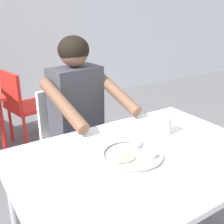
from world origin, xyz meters
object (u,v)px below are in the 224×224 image
at_px(chair_red_right, 23,103).
at_px(thali_tray, 133,154).
at_px(drinking_cup, 165,125).
at_px(diner_foreground, 84,114).
at_px(table_foreground, 141,168).
at_px(chair_foreground, 70,136).

bearing_deg(chair_red_right, thali_tray, -90.07).
xyz_separation_m(drinking_cup, chair_red_right, (-0.30, 1.83, -0.34)).
distance_m(diner_foreground, chair_red_right, 1.33).
xyz_separation_m(table_foreground, chair_red_right, (-0.04, 1.95, -0.21)).
bearing_deg(chair_red_right, drinking_cup, -80.57).
distance_m(drinking_cup, chair_foreground, 0.84).
distance_m(table_foreground, chair_red_right, 1.96).
bearing_deg(table_foreground, thali_tray, 157.02).
bearing_deg(drinking_cup, thali_tray, -161.21).
xyz_separation_m(chair_foreground, chair_red_right, (-0.04, 1.08, -0.04)).
bearing_deg(table_foreground, chair_foreground, 89.95).
bearing_deg(drinking_cup, chair_red_right, 99.43).
xyz_separation_m(drinking_cup, diner_foreground, (-0.24, 0.53, -0.06)).
distance_m(drinking_cup, diner_foreground, 0.58).
xyz_separation_m(thali_tray, diner_foreground, (0.07, 0.63, -0.01)).
height_order(table_foreground, drinking_cup, drinking_cup).
bearing_deg(thali_tray, diner_foreground, 84.10).
height_order(thali_tray, drinking_cup, drinking_cup).
height_order(drinking_cup, diner_foreground, diner_foreground).
height_order(table_foreground, chair_foreground, chair_foreground).
bearing_deg(chair_foreground, diner_foreground, -84.51).
xyz_separation_m(drinking_cup, chair_foreground, (-0.26, 0.74, -0.30)).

